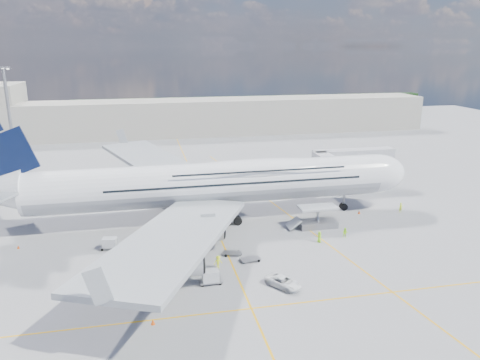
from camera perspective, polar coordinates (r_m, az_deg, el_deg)
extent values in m
plane|color=gray|center=(74.48, -2.21, -7.53)|extent=(300.00, 300.00, 0.00)
cube|color=#E5A30C|center=(74.47, -2.21, -7.52)|extent=(0.25, 220.00, 0.01)
cube|color=#E5A30C|center=(57.03, 1.39, -15.38)|extent=(120.00, 0.25, 0.01)
cube|color=#E5A30C|center=(86.67, 5.81, -4.14)|extent=(14.16, 99.06, 0.01)
cylinder|color=white|center=(81.46, -3.48, -0.37)|extent=(62.00, 7.20, 7.20)
cylinder|color=#9EA0A5|center=(81.51, -3.48, -0.47)|extent=(60.76, 7.13, 7.13)
ellipsoid|color=white|center=(82.45, 2.00, 1.27)|extent=(36.00, 6.84, 3.76)
ellipsoid|color=white|center=(91.16, 16.16, 0.79)|extent=(11.52, 7.20, 7.20)
ellipsoid|color=black|center=(92.57, 17.96, 1.25)|extent=(3.84, 4.16, 1.44)
cube|color=#999EA3|center=(100.33, -9.73, 1.85)|extent=(25.49, 39.15, 3.35)
cube|color=#999EA3|center=(62.28, -7.98, -6.94)|extent=(25.49, 39.15, 3.35)
cylinder|color=#B7BABF|center=(94.04, -6.40, -0.49)|extent=(5.20, 3.50, 3.50)
cylinder|color=#B7BABF|center=(103.85, -9.47, 0.97)|extent=(5.20, 3.50, 3.50)
cylinder|color=#B7BABF|center=(70.55, -4.30, -6.12)|extent=(5.20, 3.50, 3.50)
cylinder|color=#B7BABF|center=(60.57, -7.19, -10.09)|extent=(5.20, 3.50, 3.50)
cylinder|color=gray|center=(89.82, 12.55, -2.24)|extent=(0.44, 0.44, 3.80)
cylinder|color=black|center=(90.30, 12.49, -3.18)|extent=(1.30, 0.90, 1.30)
cylinder|color=gray|center=(82.87, -3.42, -3.43)|extent=(0.56, 0.56, 3.80)
cylinder|color=black|center=(86.34, -3.73, -3.64)|extent=(1.50, 0.90, 1.50)
cube|color=#B7B7BC|center=(96.05, 10.63, 2.09)|extent=(3.00, 10.00, 2.60)
cube|color=#B7B7BC|center=(103.72, 13.67, 2.94)|extent=(18.00, 3.00, 2.60)
cylinder|color=gray|center=(100.37, 10.93, 0.58)|extent=(0.80, 0.80, 7.10)
cylinder|color=black|center=(101.22, 10.84, -1.11)|extent=(0.90, 0.80, 0.90)
cylinder|color=gray|center=(108.20, 17.38, 1.25)|extent=(1.00, 1.00, 7.10)
cube|color=gray|center=(109.00, 17.24, -0.35)|extent=(2.00, 2.00, 0.80)
cylinder|color=#B7B7BC|center=(92.67, 11.52, 1.54)|extent=(3.60, 3.60, 2.80)
cube|color=silver|center=(80.19, 9.47, -3.31)|extent=(6.50, 3.20, 0.35)
cube|color=gray|center=(81.20, 9.37, -5.28)|extent=(6.50, 3.20, 1.10)
cube|color=gray|center=(80.67, 9.42, -4.29)|extent=(0.22, 1.99, 3.00)
cylinder|color=black|center=(79.35, 7.92, -5.88)|extent=(0.70, 0.30, 0.70)
cube|color=silver|center=(79.66, 6.56, -5.24)|extent=(2.16, 2.60, 1.60)
cylinder|color=gray|center=(117.16, -26.16, 5.91)|extent=(0.70, 0.70, 25.00)
cube|color=gray|center=(115.99, -26.94, 12.08)|extent=(3.00, 0.40, 0.60)
cube|color=#B2AD9E|center=(164.46, -8.01, 7.53)|extent=(180.00, 16.00, 12.00)
cube|color=#193814|center=(215.17, 1.88, 9.10)|extent=(160.00, 6.00, 8.00)
cube|color=gray|center=(68.96, -12.31, -9.62)|extent=(2.94, 1.89, 0.16)
cylinder|color=black|center=(68.55, -13.23, -9.96)|extent=(0.40, 0.16, 0.40)
cylinder|color=black|center=(69.49, -11.39, -9.47)|extent=(0.40, 0.16, 0.40)
cube|color=gray|center=(62.57, -15.06, -12.59)|extent=(3.27, 2.36, 0.18)
cylinder|color=black|center=(62.21, -16.18, -12.99)|extent=(0.43, 0.18, 0.43)
cylinder|color=black|center=(63.08, -13.94, -12.39)|extent=(0.43, 0.18, 0.43)
cube|color=silver|center=(62.21, -15.11, -11.95)|extent=(2.49, 2.03, 1.47)
cube|color=gray|center=(62.20, -3.59, -12.21)|extent=(2.94, 1.61, 0.17)
cylinder|color=black|center=(61.62, -4.60, -12.65)|extent=(0.43, 0.17, 0.43)
cylinder|color=black|center=(62.92, -2.60, -11.97)|extent=(0.43, 0.17, 0.43)
cube|color=silver|center=(61.84, -3.61, -11.57)|extent=(2.16, 1.50, 1.45)
cube|color=gray|center=(74.51, -15.58, -7.86)|extent=(3.01, 1.93, 0.17)
cylinder|color=black|center=(74.14, -16.46, -8.15)|extent=(0.41, 0.17, 0.41)
cylinder|color=black|center=(74.99, -14.69, -7.73)|extent=(0.41, 0.17, 0.41)
cube|color=silver|center=(74.22, -15.62, -7.33)|extent=(2.26, 1.72, 1.40)
cube|color=gray|center=(68.01, 1.26, -9.60)|extent=(2.99, 1.88, 0.17)
cylinder|color=black|center=(67.35, 0.43, -9.98)|extent=(0.41, 0.17, 0.41)
cylinder|color=black|center=(68.80, 2.07, -9.41)|extent=(0.41, 0.17, 0.41)
cube|color=gray|center=(69.91, -0.95, -8.87)|extent=(3.02, 2.20, 0.16)
cylinder|color=black|center=(69.29, -1.75, -9.22)|extent=(0.40, 0.16, 0.40)
cylinder|color=black|center=(70.64, -0.16, -8.70)|extent=(0.40, 0.16, 0.40)
cube|color=silver|center=(71.47, -7.71, -8.06)|extent=(3.30, 2.43, 1.39)
cube|color=black|center=(71.12, -7.74, -7.43)|extent=(1.48, 1.60, 0.54)
cylinder|color=black|center=(71.04, -8.53, -8.61)|extent=(0.69, 0.27, 0.69)
cylinder|color=black|center=(72.24, -6.89, -8.11)|extent=(0.69, 0.27, 0.69)
cube|color=gray|center=(95.01, -4.89, -1.66)|extent=(6.92, 4.18, 2.00)
cube|color=silver|center=(94.37, -5.34, -0.59)|extent=(5.32, 3.79, 2.20)
cube|color=silver|center=(95.06, -3.41, -1.05)|extent=(2.39, 2.72, 1.60)
cube|color=black|center=(95.10, -3.00, -0.91)|extent=(0.72, 1.96, 0.90)
cylinder|color=black|center=(94.34, -3.47, -2.05)|extent=(1.10, 0.35, 1.10)
cylinder|color=black|center=(96.01, -6.28, -1.79)|extent=(1.10, 0.35, 1.10)
cube|color=#EB4F0C|center=(94.57, -5.33, -0.99)|extent=(5.38, 3.85, 0.50)
cube|color=gray|center=(114.04, -10.35, 1.08)|extent=(6.14, 4.02, 1.77)
cube|color=silver|center=(113.62, -10.71, 1.88)|extent=(4.76, 3.57, 1.95)
cube|color=silver|center=(113.92, -9.26, 1.53)|extent=(2.21, 2.47, 1.42)
cube|color=black|center=(113.90, -8.95, 1.63)|extent=(0.75, 1.71, 0.80)
cylinder|color=black|center=(113.22, -9.34, 0.81)|extent=(0.97, 0.31, 0.97)
cylinder|color=black|center=(115.10, -11.33, 0.96)|extent=(0.97, 0.31, 0.97)
imported|color=white|center=(61.42, 5.31, -12.28)|extent=(4.68, 5.29, 1.36)
imported|color=#E2FF1A|center=(91.82, 19.00, -3.19)|extent=(0.75, 0.56, 1.85)
imported|color=#B3FF1A|center=(77.47, 12.70, -6.30)|extent=(1.01, 0.92, 1.67)
imported|color=#91E418|center=(65.88, -18.26, -10.91)|extent=(0.79, 0.99, 1.57)
imported|color=#A3FF1A|center=(74.93, 9.65, -6.86)|extent=(0.74, 0.98, 1.81)
imported|color=#F1FE1A|center=(65.79, -2.68, -9.95)|extent=(1.32, 0.91, 1.88)
cone|color=#EB4F0C|center=(89.05, 14.32, -3.80)|extent=(0.49, 0.49, 0.63)
cube|color=#EB4F0C|center=(89.15, 14.31, -3.98)|extent=(0.43, 0.43, 0.03)
cone|color=#EB4F0C|center=(102.56, -9.05, -0.89)|extent=(0.44, 0.44, 0.56)
cube|color=#EB4F0C|center=(102.64, -9.04, -1.04)|extent=(0.38, 0.38, 0.03)
cone|color=#EB4F0C|center=(107.84, -13.32, -0.31)|extent=(0.39, 0.39, 0.50)
cube|color=#EB4F0C|center=(107.90, -13.32, -0.43)|extent=(0.34, 0.34, 0.03)
cone|color=#EB4F0C|center=(66.67, -7.40, -10.31)|extent=(0.48, 0.48, 0.61)
cube|color=#EB4F0C|center=(66.80, -7.39, -10.54)|extent=(0.42, 0.42, 0.03)
cone|color=#EB4F0C|center=(54.96, -10.57, -16.63)|extent=(0.49, 0.49, 0.62)
cube|color=#EB4F0C|center=(55.11, -10.56, -16.89)|extent=(0.42, 0.42, 0.03)
cone|color=#EB4F0C|center=(79.52, -25.42, -7.38)|extent=(0.41, 0.41, 0.52)
cube|color=#EB4F0C|center=(79.61, -25.40, -7.55)|extent=(0.35, 0.35, 0.03)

